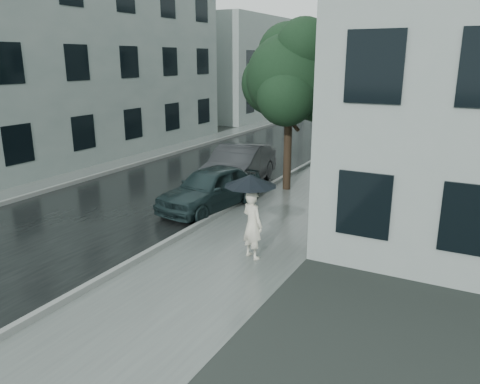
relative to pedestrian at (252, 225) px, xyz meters
The scene contains 14 objects.
ground 1.50m from the pedestrian, 129.20° to the right, with size 120.00×120.00×0.00m, color black.
sidewalk 11.10m from the pedestrian, 92.71° to the left, with size 3.50×60.00×0.01m, color slate.
kerb_near 11.33m from the pedestrian, 102.00° to the left, with size 0.15×60.00×0.15m, color slate.
asphalt_road 12.53m from the pedestrian, 117.89° to the left, with size 6.85×60.00×0.00m, color black.
kerb_far 14.50m from the pedestrian, 130.23° to the left, with size 0.15×60.00×0.15m, color slate.
sidewalk_far 15.11m from the pedestrian, 132.91° to the left, with size 1.70×60.00×0.01m, color #4C5451.
building_far_a 16.62m from the pedestrian, 154.13° to the left, with size 7.02×20.00×9.50m.
building_far_b 32.64m from the pedestrian, 116.59° to the left, with size 7.02×18.00×8.00m.
pedestrian is the anchor object (origin of this frame).
umbrella 1.12m from the pedestrian, 147.41° to the right, with size 1.68×1.68×1.24m.
street_tree 7.41m from the pedestrian, 104.72° to the left, with size 4.07×3.69×6.14m.
lamp_post 12.26m from the pedestrian, 101.32° to the left, with size 0.83×0.43×4.77m.
car_near 4.16m from the pedestrian, 135.63° to the left, with size 1.64×4.07×1.39m, color #192A2C.
car_far 6.75m from the pedestrian, 121.08° to the left, with size 1.67×4.80×1.58m, color black.
Camera 1 is at (5.53, -8.68, 4.77)m, focal length 35.00 mm.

